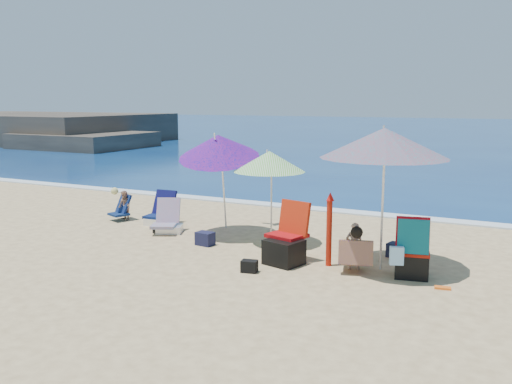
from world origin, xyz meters
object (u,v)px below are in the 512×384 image
at_px(furled_umbrella, 329,226).
at_px(chair_rainbow, 168,224).
at_px(umbrella_blue, 219,146).
at_px(person_left, 123,205).
at_px(camp_chair_left, 286,245).
at_px(camp_chair_right, 411,256).
at_px(umbrella_striped, 269,161).
at_px(person_center, 355,248).
at_px(umbrella_turquoise, 384,143).
at_px(chair_navy, 160,216).

xyz_separation_m(furled_umbrella, chair_rainbow, (-3.94, 0.77, -0.52)).
bearing_deg(umbrella_blue, person_left, 173.95).
distance_m(camp_chair_left, camp_chair_right, 2.14).
xyz_separation_m(umbrella_striped, person_center, (2.07, -1.02, -1.26)).
xyz_separation_m(umbrella_turquoise, camp_chair_left, (-1.56, -0.44, -1.82)).
xyz_separation_m(umbrella_striped, furled_umbrella, (1.57, -0.90, -0.94)).
relative_size(camp_chair_left, person_left, 1.35).
xyz_separation_m(chair_rainbow, person_left, (-1.69, 0.56, 0.17)).
bearing_deg(camp_chair_right, furled_umbrella, 179.83).
distance_m(umbrella_turquoise, chair_rainbow, 5.18).
xyz_separation_m(furled_umbrella, camp_chair_right, (1.41, -0.00, -0.35)).
xyz_separation_m(furled_umbrella, person_left, (-5.63, 1.32, -0.35)).
relative_size(umbrella_striped, person_center, 2.31).
distance_m(umbrella_striped, camp_chair_left, 1.92).
bearing_deg(person_left, chair_rainbow, -18.17).
xyz_separation_m(umbrella_turquoise, person_center, (-0.33, -0.37, -1.75)).
bearing_deg(furled_umbrella, person_left, 166.76).
relative_size(umbrella_turquoise, camp_chair_left, 2.27).
bearing_deg(umbrella_striped, camp_chair_right, -16.90).
bearing_deg(camp_chair_left, furled_umbrella, 14.85).
xyz_separation_m(chair_navy, camp_chair_right, (5.98, -1.35, 0.16)).
bearing_deg(person_left, camp_chair_right, -10.70).
distance_m(umbrella_striped, umbrella_blue, 1.26).
height_order(umbrella_turquoise, furled_umbrella, umbrella_turquoise).
relative_size(chair_navy, person_left, 0.96).
xyz_separation_m(umbrella_turquoise, person_left, (-6.46, 1.08, -1.78)).
bearing_deg(person_center, person_left, 166.73).
bearing_deg(chair_navy, person_left, -178.58).
relative_size(furled_umbrella, camp_chair_right, 1.30).
bearing_deg(camp_chair_right, camp_chair_left, -174.94).
xyz_separation_m(camp_chair_right, person_left, (-7.03, 1.33, 0.00)).
distance_m(chair_rainbow, person_center, 4.53).
height_order(furled_umbrella, chair_rainbow, furled_umbrella).
relative_size(camp_chair_right, person_left, 1.26).
bearing_deg(person_center, furled_umbrella, 166.46).
bearing_deg(umbrella_blue, chair_rainbow, -167.39).
distance_m(umbrella_blue, camp_chair_left, 2.87).
height_order(umbrella_blue, chair_rainbow, umbrella_blue).
xyz_separation_m(umbrella_turquoise, umbrella_striped, (-2.40, 0.65, -0.49)).
distance_m(furled_umbrella, chair_navy, 4.79).
xyz_separation_m(chair_navy, chair_rainbow, (0.64, -0.58, -0.01)).
xyz_separation_m(umbrella_blue, chair_rainbow, (-1.14, -0.26, -1.71)).
bearing_deg(furled_umbrella, camp_chair_right, -0.17).
distance_m(umbrella_turquoise, chair_navy, 5.85).
bearing_deg(chair_rainbow, umbrella_striped, 3.17).
distance_m(umbrella_blue, chair_navy, 2.48).
xyz_separation_m(umbrella_striped, camp_chair_left, (0.84, -1.09, -1.33)).
distance_m(furled_umbrella, chair_rainbow, 4.04).
bearing_deg(chair_navy, umbrella_striped, -8.54).
distance_m(furled_umbrella, person_center, 0.60).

